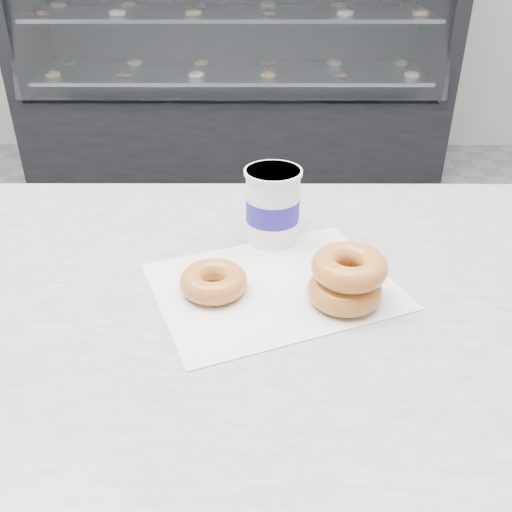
{
  "coord_description": "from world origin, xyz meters",
  "views": [
    {
      "loc": [
        0.14,
        -1.29,
        1.37
      ],
      "look_at": [
        0.14,
        -0.57,
        0.94
      ],
      "focal_mm": 40.0,
      "sensor_mm": 36.0,
      "label": 1
    }
  ],
  "objects_px": {
    "display_case": "(234,87)",
    "donut_stack": "(347,279)",
    "counter": "(182,487)",
    "coffee_cup": "(273,205)",
    "donut_single": "(214,281)"
  },
  "relations": [
    {
      "from": "display_case",
      "to": "donut_single",
      "type": "bearing_deg",
      "value": -88.38
    },
    {
      "from": "donut_single",
      "to": "donut_stack",
      "type": "height_order",
      "value": "donut_stack"
    },
    {
      "from": "donut_single",
      "to": "coffee_cup",
      "type": "xyz_separation_m",
      "value": [
        0.09,
        0.16,
        0.04
      ]
    },
    {
      "from": "counter",
      "to": "coffee_cup",
      "type": "bearing_deg",
      "value": 42.16
    },
    {
      "from": "donut_single",
      "to": "donut_stack",
      "type": "xyz_separation_m",
      "value": [
        0.19,
        -0.02,
        0.02
      ]
    },
    {
      "from": "donut_single",
      "to": "donut_stack",
      "type": "distance_m",
      "value": 0.19
    },
    {
      "from": "counter",
      "to": "display_case",
      "type": "relative_size",
      "value": 1.28
    },
    {
      "from": "donut_single",
      "to": "coffee_cup",
      "type": "height_order",
      "value": "coffee_cup"
    },
    {
      "from": "counter",
      "to": "display_case",
      "type": "height_order",
      "value": "display_case"
    },
    {
      "from": "donut_single",
      "to": "coffee_cup",
      "type": "bearing_deg",
      "value": 60.96
    },
    {
      "from": "display_case",
      "to": "donut_stack",
      "type": "relative_size",
      "value": 16.18
    },
    {
      "from": "counter",
      "to": "display_case",
      "type": "xyz_separation_m",
      "value": [
        0.0,
        2.72,
        0.04
      ]
    },
    {
      "from": "display_case",
      "to": "donut_stack",
      "type": "height_order",
      "value": "display_case"
    },
    {
      "from": "counter",
      "to": "display_case",
      "type": "distance_m",
      "value": 2.72
    },
    {
      "from": "display_case",
      "to": "coffee_cup",
      "type": "relative_size",
      "value": 19.24
    }
  ]
}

